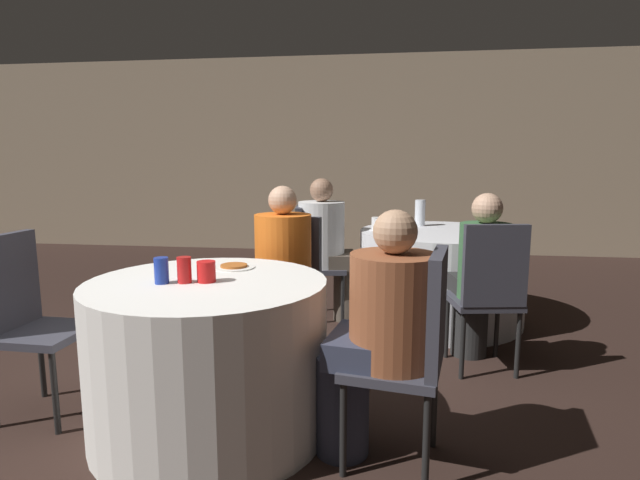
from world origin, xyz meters
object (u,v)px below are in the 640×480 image
soda_can_blue (162,270)px  soda_can_red (184,270)px  table_far (440,276)px  chair_near_west (25,309)px  chair_near_east (416,341)px  pizza_plate_near (234,267)px  table_near (210,356)px  chair_near_north (289,275)px  person_floral_shirt (378,333)px  chair_far_west (310,253)px  bottle_far (420,213)px  person_white_shirt (329,247)px  person_orange_shirt (279,275)px  person_green_jacket (479,279)px  chair_far_south (489,286)px

soda_can_blue → soda_can_red: 0.10m
table_far → chair_near_west: bearing=-140.2°
chair_near_east → pizza_plate_near: bearing=73.4°
table_near → chair_near_north: (0.20, 0.97, 0.19)m
table_near → person_floral_shirt: size_ratio=1.02×
chair_far_west → chair_near_east: bearing=13.8°
pizza_plate_near → bottle_far: bearing=60.6°
chair_far_west → person_white_shirt: (0.16, 0.02, 0.05)m
table_far → soda_can_blue: bearing=-126.3°
person_orange_shirt → person_white_shirt: person_white_shirt is taller
table_near → soda_can_blue: soda_can_blue is taller
table_near → table_far: bearing=56.2°
table_near → person_green_jacket: (1.44, 1.03, 0.19)m
person_floral_shirt → chair_near_east: bearing=-90.0°
chair_near_west → soda_can_red: chair_near_west is taller
chair_near_west → bottle_far: bearing=137.6°
chair_near_north → soda_can_red: size_ratio=7.79×
chair_far_south → person_orange_shirt: (-1.29, -0.04, 0.04)m
chair_near_east → chair_far_west: size_ratio=1.00×
person_orange_shirt → person_white_shirt: (0.20, 0.99, 0.01)m
chair_near_west → soda_can_blue: size_ratio=7.79×
person_floral_shirt → person_green_jacket: (0.62, 1.17, -0.02)m
chair_far_west → person_orange_shirt: 0.97m
chair_near_east → bottle_far: bottle_far is taller
chair_far_west → chair_far_south: size_ratio=1.00×
table_near → person_white_shirt: (0.37, 1.80, 0.24)m
chair_far_west → person_white_shirt: person_white_shirt is taller
table_near → bottle_far: bearing=63.2°
chair_far_south → person_floral_shirt: 1.19m
chair_far_south → soda_can_red: 1.82m
chair_far_south → soda_can_blue: chair_far_south is taller
person_orange_shirt → table_near: bearing=90.0°
table_near → chair_far_south: bearing=30.2°
chair_near_west → chair_near_east: bearing=85.7°
person_orange_shirt → person_green_jacket: (1.27, 0.22, -0.04)m
table_near → person_floral_shirt: (0.81, -0.14, 0.21)m
person_white_shirt → bottle_far: bearing=111.7°
person_orange_shirt → person_green_jacket: size_ratio=1.04×
soda_can_red → person_green_jacket: bearing=35.3°
chair_near_north → person_floral_shirt: person_floral_shirt is taller
soda_can_blue → table_far: bearing=53.7°
table_near → person_white_shirt: 1.85m
chair_far_south → bottle_far: bearing=94.5°
chair_near_north → chair_near_east: bearing=136.0°
chair_far_west → person_white_shirt: bearing=90.0°
table_far → chair_far_south: chair_far_south is taller
chair_near_east → soda_can_red: chair_near_east is taller
pizza_plate_near → bottle_far: size_ratio=0.97×
person_green_jacket → table_near: bearing=-153.9°
chair_near_east → chair_far_south: (0.49, 1.03, 0.00)m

